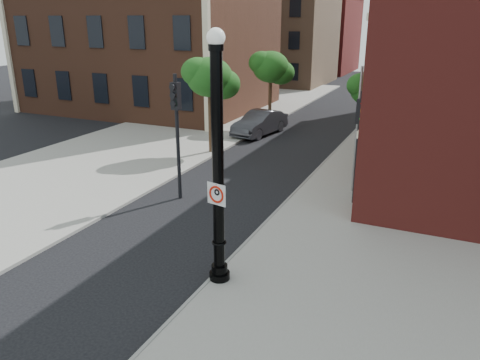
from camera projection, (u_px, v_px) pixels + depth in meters
The scene contains 16 objects.
ground at pixel (150, 270), 14.63m from camera, with size 120.00×120.00×0.00m, color black.
sidewalk_right at pixel (392, 193), 20.85m from camera, with size 8.00×60.00×0.12m, color gray.
sidewalk_left at pixel (191, 126), 33.60m from camera, with size 10.00×50.00×0.12m, color gray.
curb_edge at pixel (307, 181), 22.39m from camera, with size 0.10×60.00×0.14m, color gray.
victorian_building at pixel (150, 1), 38.61m from camera, with size 18.60×14.60×17.95m.
bg_building_tan_a at pixel (278, 31), 55.16m from camera, with size 12.00×12.00×12.00m, color brown.
bg_building_red at pixel (311, 35), 67.52m from camera, with size 12.00×12.00×10.00m, color maroon.
lamppost at pixel (218, 176), 12.87m from camera, with size 0.61×0.61×7.25m.
no_parking_sign at pixel (217, 194), 12.86m from camera, with size 0.62×0.16×0.63m.
parked_car at pixel (260, 123), 31.27m from camera, with size 1.69×4.84×1.59m, color #313136.
traffic_signal_left at pixel (176, 117), 19.27m from camera, with size 0.34×0.44×5.34m.
traffic_signal_right at pixel (359, 130), 18.62m from camera, with size 0.37×0.42×4.77m.
utility_pole at pixel (357, 132), 20.12m from camera, with size 0.11×0.11×5.59m, color #999999.
street_tree_a at pixel (210, 78), 25.78m from camera, with size 3.03×2.74×5.45m.
street_tree_b at pixel (271, 68), 32.01m from camera, with size 2.96×2.68×5.34m.
street_tree_c at pixel (370, 90), 26.17m from camera, with size 2.55×2.30×4.59m.
Camera 1 is at (7.90, -10.55, 7.48)m, focal length 35.00 mm.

